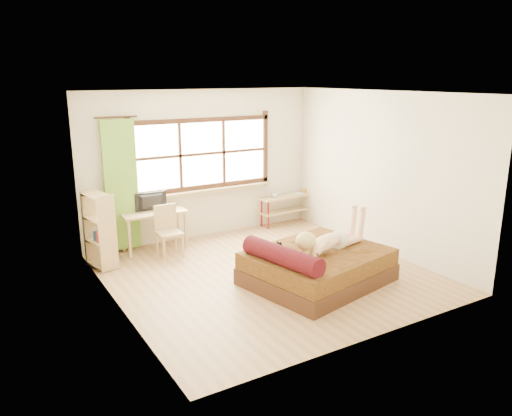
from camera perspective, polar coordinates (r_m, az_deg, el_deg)
floor at (r=7.68m, az=1.25°, el=-7.52°), size 4.50×4.50×0.00m
ceiling at (r=7.10m, az=1.38°, el=13.04°), size 4.50×4.50×0.00m
wall_back at (r=9.22m, az=-6.17°, el=4.95°), size 4.50×0.00×4.50m
wall_front at (r=5.56m, az=13.74°, el=-2.04°), size 4.50×0.00×4.50m
wall_left at (r=6.40m, az=-16.01°, el=0.02°), size 0.00×4.50×4.50m
wall_right at (r=8.66m, az=14.05°, el=3.95°), size 0.00×4.50×4.50m
window at (r=9.17m, az=-6.12°, el=5.91°), size 2.80×0.16×1.46m
curtain at (r=8.63m, az=-15.18°, el=2.47°), size 0.55×0.10×2.20m
bed at (r=7.32m, az=6.81°, el=-6.60°), size 2.19×1.89×0.73m
woman at (r=7.24m, az=8.37°, el=-2.65°), size 1.39×0.65×0.57m
kitten at (r=6.92m, az=1.90°, el=-4.83°), size 0.30×0.17×0.23m
desk at (r=8.73m, az=-11.61°, el=-0.97°), size 1.09×0.51×0.68m
monitor at (r=8.71m, az=-11.80°, el=0.68°), size 0.55×0.08×0.32m
chair at (r=8.46m, az=-10.08°, el=-2.22°), size 0.39×0.39×0.85m
pipe_shelf at (r=10.12m, az=3.59°, el=0.58°), size 1.18×0.34×0.66m
cup at (r=9.91m, az=2.12°, el=1.52°), size 0.14×0.14×0.10m
book at (r=10.19m, az=4.48°, el=1.62°), size 0.19×0.25×0.02m
bookshelf at (r=8.12m, az=-17.43°, el=-2.45°), size 0.41×0.57×1.19m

